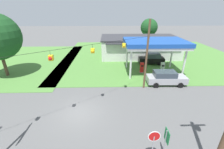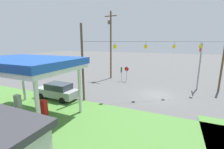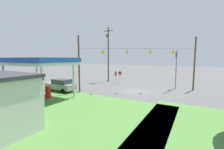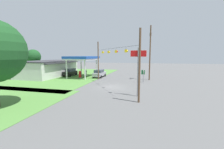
{
  "view_description": "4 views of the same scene",
  "coord_description": "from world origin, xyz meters",
  "px_view_note": "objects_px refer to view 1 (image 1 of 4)",
  "views": [
    {
      "loc": [
        2.84,
        -11.86,
        9.32
      ],
      "look_at": [
        3.22,
        3.3,
        2.62
      ],
      "focal_mm": 24.0,
      "sensor_mm": 36.0,
      "label": 1
    },
    {
      "loc": [
        -1.93,
        18.34,
        6.35
      ],
      "look_at": [
        5.34,
        1.7,
        2.5
      ],
      "focal_mm": 24.0,
      "sensor_mm": 36.0,
      "label": 2
    },
    {
      "loc": [
        -7.58,
        21.68,
        5.04
      ],
      "look_at": [
        4.14,
        0.86,
        2.44
      ],
      "focal_mm": 24.0,
      "sensor_mm": 36.0,
      "label": 3
    },
    {
      "loc": [
        -24.25,
        -6.07,
        5.37
      ],
      "look_at": [
        3.7,
        0.93,
        1.66
      ],
      "focal_mm": 24.0,
      "sensor_mm": 36.0,
      "label": 4
    }
  ],
  "objects_px": {
    "gas_station_store": "(139,46)",
    "stop_sign_roadside": "(154,140)",
    "gas_station_canopy": "(155,44)",
    "fuel_pump_near": "(142,68)",
    "tree_behind_station": "(149,27)",
    "car_at_pumps_rear": "(152,59)",
    "fuel_pump_far": "(162,68)",
    "car_at_pumps_front": "(166,78)",
    "route_sign": "(166,139)"
  },
  "relations": [
    {
      "from": "gas_station_store",
      "to": "car_at_pumps_front",
      "type": "relative_size",
      "value": 3.1
    },
    {
      "from": "stop_sign_roadside",
      "to": "tree_behind_station",
      "type": "xyz_separation_m",
      "value": [
        7.58,
        32.34,
        3.13
      ]
    },
    {
      "from": "gas_station_store",
      "to": "stop_sign_roadside",
      "type": "relative_size",
      "value": 6.34
    },
    {
      "from": "car_at_pumps_front",
      "to": "fuel_pump_near",
      "type": "bearing_deg",
      "value": 120.8
    },
    {
      "from": "tree_behind_station",
      "to": "stop_sign_roadside",
      "type": "bearing_deg",
      "value": -103.2
    },
    {
      "from": "car_at_pumps_rear",
      "to": "car_at_pumps_front",
      "type": "bearing_deg",
      "value": 91.03
    },
    {
      "from": "gas_station_canopy",
      "to": "car_at_pumps_front",
      "type": "height_order",
      "value": "gas_station_canopy"
    },
    {
      "from": "gas_station_canopy",
      "to": "gas_station_store",
      "type": "xyz_separation_m",
      "value": [
        -0.35,
        9.27,
        -2.6
      ]
    },
    {
      "from": "gas_station_store",
      "to": "tree_behind_station",
      "type": "xyz_separation_m",
      "value": [
        3.86,
        8.15,
        2.94
      ]
    },
    {
      "from": "fuel_pump_far",
      "to": "gas_station_store",
      "type": "bearing_deg",
      "value": 102.05
    },
    {
      "from": "gas_station_canopy",
      "to": "fuel_pump_near",
      "type": "xyz_separation_m",
      "value": [
        -1.63,
        -0.0,
        -3.82
      ]
    },
    {
      "from": "fuel_pump_near",
      "to": "fuel_pump_far",
      "type": "bearing_deg",
      "value": 0.0
    },
    {
      "from": "fuel_pump_far",
      "to": "stop_sign_roadside",
      "type": "height_order",
      "value": "stop_sign_roadside"
    },
    {
      "from": "gas_station_canopy",
      "to": "car_at_pumps_front",
      "type": "distance_m",
      "value": 5.5
    },
    {
      "from": "stop_sign_roadside",
      "to": "fuel_pump_near",
      "type": "bearing_deg",
      "value": -99.29
    },
    {
      "from": "car_at_pumps_rear",
      "to": "tree_behind_station",
      "type": "height_order",
      "value": "tree_behind_station"
    },
    {
      "from": "car_at_pumps_rear",
      "to": "route_sign",
      "type": "bearing_deg",
      "value": 80.47
    },
    {
      "from": "stop_sign_roadside",
      "to": "gas_station_store",
      "type": "bearing_deg",
      "value": -98.75
    },
    {
      "from": "car_at_pumps_front",
      "to": "route_sign",
      "type": "bearing_deg",
      "value": -109.16
    },
    {
      "from": "fuel_pump_near",
      "to": "stop_sign_roadside",
      "type": "height_order",
      "value": "stop_sign_roadside"
    },
    {
      "from": "gas_station_canopy",
      "to": "route_sign",
      "type": "height_order",
      "value": "gas_station_canopy"
    },
    {
      "from": "gas_station_store",
      "to": "stop_sign_roadside",
      "type": "distance_m",
      "value": 24.48
    },
    {
      "from": "fuel_pump_near",
      "to": "fuel_pump_far",
      "type": "relative_size",
      "value": 1.0
    },
    {
      "from": "gas_station_store",
      "to": "fuel_pump_far",
      "type": "bearing_deg",
      "value": -77.95
    },
    {
      "from": "gas_station_store",
      "to": "tree_behind_station",
      "type": "bearing_deg",
      "value": 64.64
    },
    {
      "from": "fuel_pump_near",
      "to": "car_at_pumps_rear",
      "type": "xyz_separation_m",
      "value": [
        2.62,
        4.07,
        0.2
      ]
    },
    {
      "from": "fuel_pump_near",
      "to": "stop_sign_roadside",
      "type": "xyz_separation_m",
      "value": [
        -2.44,
        -14.92,
        1.03
      ]
    },
    {
      "from": "gas_station_store",
      "to": "car_at_pumps_rear",
      "type": "bearing_deg",
      "value": -75.56
    },
    {
      "from": "stop_sign_roadside",
      "to": "tree_behind_station",
      "type": "relative_size",
      "value": 0.35
    },
    {
      "from": "stop_sign_roadside",
      "to": "car_at_pumps_front",
      "type": "bearing_deg",
      "value": -113.73
    },
    {
      "from": "gas_station_canopy",
      "to": "car_at_pumps_front",
      "type": "relative_size",
      "value": 1.75
    },
    {
      "from": "fuel_pump_near",
      "to": "fuel_pump_far",
      "type": "distance_m",
      "value": 3.26
    },
    {
      "from": "tree_behind_station",
      "to": "fuel_pump_near",
      "type": "bearing_deg",
      "value": -106.45
    },
    {
      "from": "route_sign",
      "to": "tree_behind_station",
      "type": "relative_size",
      "value": 0.34
    },
    {
      "from": "gas_station_store",
      "to": "stop_sign_roadside",
      "type": "xyz_separation_m",
      "value": [
        -3.72,
        -24.19,
        -0.19
      ]
    },
    {
      "from": "car_at_pumps_front",
      "to": "stop_sign_roadside",
      "type": "bearing_deg",
      "value": -112.74
    },
    {
      "from": "gas_station_canopy",
      "to": "fuel_pump_far",
      "type": "distance_m",
      "value": 4.15
    },
    {
      "from": "gas_station_store",
      "to": "fuel_pump_far",
      "type": "height_order",
      "value": "gas_station_store"
    },
    {
      "from": "gas_station_store",
      "to": "fuel_pump_near",
      "type": "relative_size",
      "value": 9.58
    },
    {
      "from": "fuel_pump_near",
      "to": "car_at_pumps_rear",
      "type": "distance_m",
      "value": 4.84
    },
    {
      "from": "car_at_pumps_rear",
      "to": "fuel_pump_far",
      "type": "bearing_deg",
      "value": 102.02
    },
    {
      "from": "gas_station_canopy",
      "to": "stop_sign_roadside",
      "type": "relative_size",
      "value": 3.57
    },
    {
      "from": "stop_sign_roadside",
      "to": "fuel_pump_far",
      "type": "bearing_deg",
      "value": -110.92
    },
    {
      "from": "fuel_pump_far",
      "to": "car_at_pumps_rear",
      "type": "relative_size",
      "value": 0.36
    },
    {
      "from": "fuel_pump_near",
      "to": "fuel_pump_far",
      "type": "height_order",
      "value": "same"
    },
    {
      "from": "stop_sign_roadside",
      "to": "tree_behind_station",
      "type": "height_order",
      "value": "tree_behind_station"
    },
    {
      "from": "car_at_pumps_front",
      "to": "gas_station_canopy",
      "type": "bearing_deg",
      "value": 100.74
    },
    {
      "from": "gas_station_canopy",
      "to": "tree_behind_station",
      "type": "distance_m",
      "value": 17.77
    },
    {
      "from": "route_sign",
      "to": "tree_behind_station",
      "type": "bearing_deg",
      "value": 78.18
    },
    {
      "from": "car_at_pumps_front",
      "to": "route_sign",
      "type": "distance_m",
      "value": 11.41
    }
  ]
}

